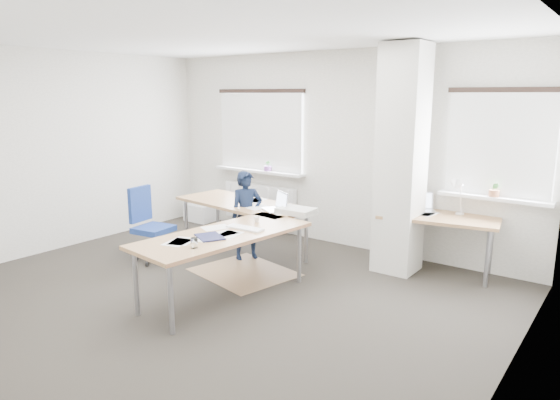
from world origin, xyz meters
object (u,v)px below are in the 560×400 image
Objects in this scene: task_chair at (152,240)px; person at (247,216)px; desk_main at (238,219)px; desk_side at (439,219)px.

task_chair is 0.83× the size of person.
task_chair is at bearing -159.68° from desk_main.
task_chair reaches higher than desk_main.
desk_main is at bearing 5.94° from task_chair.
desk_side is (1.96, 1.51, -0.01)m from desk_main.
person is at bearing 32.18° from task_chair.
desk_main is at bearing -152.49° from desk_side.
desk_side is 1.25× the size of person.
desk_main is 0.59m from person.
task_chair is at bearing -160.64° from desk_side.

